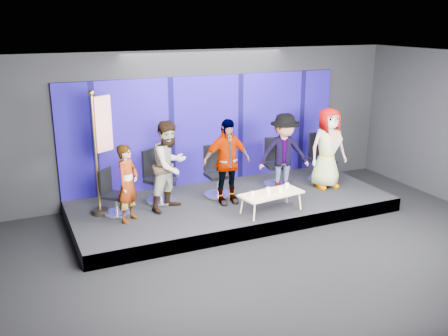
{
  "coord_description": "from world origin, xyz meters",
  "views": [
    {
      "loc": [
        -4.44,
        -6.99,
        4.2
      ],
      "look_at": [
        -0.23,
        2.4,
        1.09
      ],
      "focal_mm": 40.0,
      "sensor_mm": 36.0,
      "label": 1
    }
  ],
  "objects": [
    {
      "name": "ground",
      "position": [
        0.0,
        0.0,
        0.0
      ],
      "size": [
        10.0,
        10.0,
        0.0
      ],
      "primitive_type": "plane",
      "color": "black",
      "rests_on": "ground"
    },
    {
      "name": "mug_d",
      "position": [
        0.63,
        1.46,
        0.77
      ],
      "size": [
        0.09,
        0.09,
        0.11
      ],
      "primitive_type": "cylinder",
      "color": "white",
      "rests_on": "coffee_table"
    },
    {
      "name": "panelist_d",
      "position": [
        1.32,
        2.52,
        1.22
      ],
      "size": [
        1.3,
        0.9,
        1.84
      ],
      "primitive_type": "imported",
      "rotation": [
        0.0,
        0.0,
        -0.19
      ],
      "color": "black",
      "rests_on": "riser"
    },
    {
      "name": "room_walls",
      "position": [
        0.0,
        0.0,
        2.43
      ],
      "size": [
        10.02,
        8.02,
        3.51
      ],
      "color": "black",
      "rests_on": "ground"
    },
    {
      "name": "mug_c",
      "position": [
        0.4,
        1.57,
        0.77
      ],
      "size": [
        0.09,
        0.09,
        0.1
      ],
      "primitive_type": "cylinder",
      "color": "white",
      "rests_on": "coffee_table"
    },
    {
      "name": "riser",
      "position": [
        0.0,
        2.5,
        0.15
      ],
      "size": [
        7.0,
        3.0,
        0.3
      ],
      "primitive_type": "cube",
      "color": "black",
      "rests_on": "ground"
    },
    {
      "name": "chair_b",
      "position": [
        -1.53,
        3.04,
        0.69
      ],
      "size": [
        0.91,
        0.91,
        1.17
      ],
      "rotation": [
        0.0,
        0.0,
        0.54
      ],
      "color": "silver",
      "rests_on": "riser"
    },
    {
      "name": "chair_e",
      "position": [
        2.6,
        2.86,
        0.69
      ],
      "size": [
        0.68,
        0.68,
        1.18
      ],
      "rotation": [
        0.0,
        0.0,
        -0.02
      ],
      "color": "silver",
      "rests_on": "riser"
    },
    {
      "name": "mug_b",
      "position": [
        0.33,
        1.43,
        0.77
      ],
      "size": [
        0.09,
        0.09,
        0.11
      ],
      "primitive_type": "cylinder",
      "color": "white",
      "rests_on": "coffee_table"
    },
    {
      "name": "mug_e",
      "position": [
        0.91,
        1.67,
        0.76
      ],
      "size": [
        0.08,
        0.08,
        0.1
      ],
      "primitive_type": "cylinder",
      "color": "white",
      "rests_on": "coffee_table"
    },
    {
      "name": "chair_a",
      "position": [
        -2.58,
        2.68,
        0.62
      ],
      "size": [
        0.77,
        0.77,
        0.97
      ],
      "rotation": [
        0.0,
        0.0,
        0.8
      ],
      "color": "silver",
      "rests_on": "riser"
    },
    {
      "name": "backdrop",
      "position": [
        0.0,
        3.95,
        1.6
      ],
      "size": [
        7.0,
        0.08,
        2.6
      ],
      "primitive_type": "cube",
      "color": "#0E075C",
      "rests_on": "riser"
    },
    {
      "name": "panelist_c",
      "position": [
        -0.19,
        2.38,
        1.23
      ],
      "size": [
        1.1,
        0.46,
        1.87
      ],
      "primitive_type": "imported",
      "rotation": [
        0.0,
        0.0,
        -0.0
      ],
      "color": "black",
      "rests_on": "riser"
    },
    {
      "name": "chair_d",
      "position": [
        1.42,
        3.02,
        0.67
      ],
      "size": [
        0.75,
        0.75,
        1.14
      ],
      "rotation": [
        0.0,
        0.0,
        -0.19
      ],
      "color": "silver",
      "rests_on": "riser"
    },
    {
      "name": "panelist_b",
      "position": [
        -1.41,
        2.54,
        1.25
      ],
      "size": [
        1.16,
        1.09,
        1.9
      ],
      "primitive_type": "imported",
      "rotation": [
        0.0,
        0.0,
        0.54
      ],
      "color": "black",
      "rests_on": "riser"
    },
    {
      "name": "flag_stand",
      "position": [
        -2.73,
        2.88,
        1.66
      ],
      "size": [
        0.56,
        0.38,
        2.57
      ],
      "rotation": [
        0.0,
        0.0,
        0.51
      ],
      "color": "black",
      "rests_on": "riser"
    },
    {
      "name": "mug_a",
      "position": [
        0.0,
        1.51,
        0.76
      ],
      "size": [
        0.08,
        0.08,
        0.09
      ],
      "primitive_type": "cylinder",
      "color": "white",
      "rests_on": "coffee_table"
    },
    {
      "name": "panelist_e",
      "position": [
        2.43,
        2.38,
        1.26
      ],
      "size": [
        0.95,
        0.63,
        1.91
      ],
      "primitive_type": "imported",
      "rotation": [
        0.0,
        0.0,
        -0.02
      ],
      "color": "black",
      "rests_on": "riser"
    },
    {
      "name": "chair_c",
      "position": [
        -0.19,
        2.89,
        0.68
      ],
      "size": [
        0.65,
        0.65,
        1.15
      ],
      "rotation": [
        0.0,
        0.0,
        -0.0
      ],
      "color": "silver",
      "rests_on": "riser"
    },
    {
      "name": "panelist_a",
      "position": [
        -2.38,
        2.23,
        1.08
      ],
      "size": [
        0.67,
        0.67,
        1.57
      ],
      "primitive_type": "imported",
      "rotation": [
        0.0,
        0.0,
        0.8
      ],
      "color": "black",
      "rests_on": "riser"
    },
    {
      "name": "coffee_table",
      "position": [
        0.45,
        1.51,
        0.68
      ],
      "size": [
        1.41,
        0.75,
        0.41
      ],
      "rotation": [
        0.0,
        0.0,
        0.14
      ],
      "color": "tan",
      "rests_on": "riser"
    }
  ]
}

